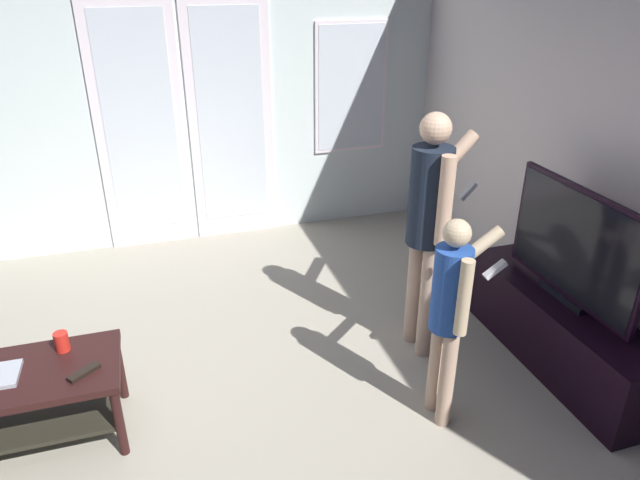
% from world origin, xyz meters
% --- Properties ---
extents(ground_plane, '(5.29, 5.40, 0.02)m').
position_xyz_m(ground_plane, '(0.00, 0.00, -0.01)').
color(ground_plane, '#A19A88').
extents(wall_back_with_doors, '(5.29, 0.09, 2.89)m').
position_xyz_m(wall_back_with_doors, '(0.07, 2.67, 1.39)').
color(wall_back_with_doors, silver).
rests_on(wall_back_with_doors, ground_plane).
extents(coffee_table, '(0.93, 0.53, 0.45)m').
position_xyz_m(coffee_table, '(-0.81, 0.26, 0.33)').
color(coffee_table, black).
rests_on(coffee_table, ground_plane).
extents(tv_stand, '(0.40, 1.54, 0.47)m').
position_xyz_m(tv_stand, '(2.29, 0.03, 0.23)').
color(tv_stand, black).
rests_on(tv_stand, ground_plane).
extents(flat_screen_tv, '(0.08, 1.07, 0.73)m').
position_xyz_m(flat_screen_tv, '(2.29, 0.03, 0.83)').
color(flat_screen_tv, black).
rests_on(flat_screen_tv, tv_stand).
extents(person_adult, '(0.57, 0.45, 1.59)m').
position_xyz_m(person_adult, '(1.54, 0.44, 0.95)').
color(person_adult, tan).
rests_on(person_adult, ground_plane).
extents(person_child, '(0.51, 0.33, 1.23)m').
position_xyz_m(person_child, '(1.35, -0.20, 0.74)').
color(person_child, tan).
rests_on(person_child, ground_plane).
extents(cup_near_edge, '(0.08, 0.08, 0.11)m').
position_xyz_m(cup_near_edge, '(-0.63, 0.41, 0.51)').
color(cup_near_edge, red).
rests_on(cup_near_edge, coffee_table).
extents(tv_remote_black, '(0.16, 0.14, 0.02)m').
position_xyz_m(tv_remote_black, '(-0.51, 0.16, 0.47)').
color(tv_remote_black, black).
rests_on(tv_remote_black, coffee_table).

